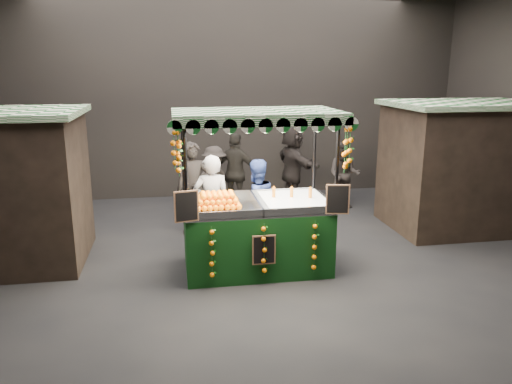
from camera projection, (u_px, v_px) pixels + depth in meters
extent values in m
plane|color=black|center=(264.00, 267.00, 8.33)|extent=(12.00, 12.00, 0.00)
cube|color=black|center=(228.00, 98.00, 12.49)|extent=(12.00, 0.10, 5.00)
cube|color=black|center=(423.00, 203.00, 2.94)|extent=(12.00, 0.10, 5.00)
cube|color=black|center=(461.00, 168.00, 10.18)|extent=(2.80, 2.00, 2.50)
cube|color=#114F19|center=(467.00, 104.00, 9.86)|extent=(3.00, 2.20, 0.10)
cube|color=black|center=(256.00, 238.00, 8.17)|extent=(2.32, 1.27, 1.06)
cube|color=#B9BDC1|center=(256.00, 206.00, 8.03)|extent=(2.32, 1.27, 0.04)
cylinder|color=black|center=(187.00, 209.00, 7.22)|extent=(0.05, 0.05, 2.54)
cylinder|color=black|center=(336.00, 202.00, 7.60)|extent=(0.05, 0.05, 2.54)
cylinder|color=black|center=(184.00, 189.00, 8.37)|extent=(0.05, 0.05, 2.54)
cylinder|color=black|center=(313.00, 184.00, 8.75)|extent=(0.05, 0.05, 2.54)
cube|color=#114F19|center=(256.00, 113.00, 7.66)|extent=(2.59, 1.53, 0.08)
cube|color=silver|center=(294.00, 201.00, 8.12)|extent=(1.04, 1.14, 0.08)
cube|color=black|center=(186.00, 206.00, 7.15)|extent=(0.36, 0.10, 0.46)
cube|color=black|center=(338.00, 199.00, 7.53)|extent=(0.36, 0.10, 0.46)
cube|color=black|center=(264.00, 250.00, 7.51)|extent=(0.36, 0.03, 0.46)
imported|color=gray|center=(212.00, 204.00, 8.84)|extent=(0.67, 0.45, 1.79)
imported|color=navy|center=(256.00, 204.00, 9.10)|extent=(0.97, 0.86, 1.66)
imported|color=black|center=(193.00, 188.00, 9.84)|extent=(0.70, 0.49, 1.85)
imported|color=black|center=(344.00, 175.00, 11.69)|extent=(0.96, 0.88, 1.59)
imported|color=black|center=(236.00, 173.00, 11.34)|extent=(1.15, 0.91, 1.83)
imported|color=#2C2623|center=(214.00, 180.00, 11.21)|extent=(1.15, 0.96, 1.55)
imported|color=black|center=(56.00, 178.00, 11.07)|extent=(0.98, 0.96, 1.71)
imported|color=black|center=(293.00, 164.00, 12.10)|extent=(0.98, 1.87, 1.93)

